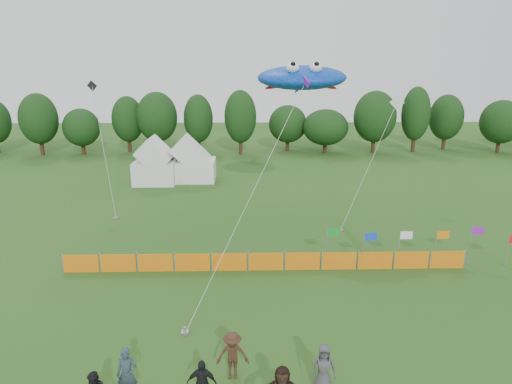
{
  "coord_description": "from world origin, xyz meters",
  "views": [
    {
      "loc": [
        -0.53,
        -14.13,
        10.65
      ],
      "look_at": [
        0.0,
        6.0,
        5.2
      ],
      "focal_mm": 32.0,
      "sensor_mm": 36.0,
      "label": 1
    }
  ],
  "objects_px": {
    "tent_right": "(191,163)",
    "spectator_a": "(127,374)",
    "barrier_fence": "(266,262)",
    "tent_left": "(156,164)",
    "spectator_c": "(233,355)",
    "spectator_d": "(202,384)",
    "stingray_kite": "(301,78)",
    "spectator_e": "(324,368)"
  },
  "relations": [
    {
      "from": "tent_right",
      "to": "spectator_a",
      "type": "relative_size",
      "value": 2.54
    },
    {
      "from": "tent_right",
      "to": "barrier_fence",
      "type": "relative_size",
      "value": 0.22
    },
    {
      "from": "tent_left",
      "to": "spectator_c",
      "type": "distance_m",
      "value": 30.23
    },
    {
      "from": "spectator_a",
      "to": "spectator_d",
      "type": "distance_m",
      "value": 2.52
    },
    {
      "from": "stingray_kite",
      "to": "spectator_c",
      "type": "bearing_deg",
      "value": -103.82
    },
    {
      "from": "tent_right",
      "to": "spectator_e",
      "type": "relative_size",
      "value": 2.74
    },
    {
      "from": "spectator_d",
      "to": "stingray_kite",
      "type": "bearing_deg",
      "value": 78.14
    },
    {
      "from": "tent_left",
      "to": "stingray_kite",
      "type": "height_order",
      "value": "stingray_kite"
    },
    {
      "from": "spectator_a",
      "to": "spectator_d",
      "type": "relative_size",
      "value": 1.11
    },
    {
      "from": "barrier_fence",
      "to": "spectator_e",
      "type": "distance_m",
      "value": 9.8
    },
    {
      "from": "spectator_d",
      "to": "spectator_e",
      "type": "bearing_deg",
      "value": 12.84
    },
    {
      "from": "tent_left",
      "to": "tent_right",
      "type": "distance_m",
      "value": 3.42
    },
    {
      "from": "barrier_fence",
      "to": "spectator_a",
      "type": "bearing_deg",
      "value": -116.95
    },
    {
      "from": "barrier_fence",
      "to": "spectator_e",
      "type": "height_order",
      "value": "spectator_e"
    },
    {
      "from": "tent_left",
      "to": "spectator_c",
      "type": "height_order",
      "value": "tent_left"
    },
    {
      "from": "tent_right",
      "to": "spectator_a",
      "type": "height_order",
      "value": "tent_right"
    },
    {
      "from": "tent_left",
      "to": "stingray_kite",
      "type": "relative_size",
      "value": 0.18
    },
    {
      "from": "stingray_kite",
      "to": "spectator_d",
      "type": "bearing_deg",
      "value": -105.55
    },
    {
      "from": "spectator_a",
      "to": "spectator_c",
      "type": "distance_m",
      "value": 3.59
    },
    {
      "from": "spectator_c",
      "to": "barrier_fence",
      "type": "bearing_deg",
      "value": 78.66
    },
    {
      "from": "tent_left",
      "to": "barrier_fence",
      "type": "bearing_deg",
      "value": -64.44
    },
    {
      "from": "tent_right",
      "to": "spectator_d",
      "type": "relative_size",
      "value": 2.83
    },
    {
      "from": "tent_left",
      "to": "stingray_kite",
      "type": "xyz_separation_m",
      "value": [
        12.41,
        -11.42,
        8.28
      ]
    },
    {
      "from": "spectator_a",
      "to": "tent_left",
      "type": "bearing_deg",
      "value": 98.61
    },
    {
      "from": "spectator_a",
      "to": "spectator_e",
      "type": "distance_m",
      "value": 6.55
    },
    {
      "from": "spectator_e",
      "to": "stingray_kite",
      "type": "height_order",
      "value": "stingray_kite"
    },
    {
      "from": "tent_left",
      "to": "barrier_fence",
      "type": "height_order",
      "value": "tent_left"
    },
    {
      "from": "spectator_c",
      "to": "stingray_kite",
      "type": "height_order",
      "value": "stingray_kite"
    },
    {
      "from": "spectator_c",
      "to": "stingray_kite",
      "type": "distance_m",
      "value": 20.41
    },
    {
      "from": "barrier_fence",
      "to": "spectator_a",
      "type": "height_order",
      "value": "spectator_a"
    },
    {
      "from": "tent_right",
      "to": "barrier_fence",
      "type": "distance_m",
      "value": 22.08
    },
    {
      "from": "tent_left",
      "to": "spectator_c",
      "type": "xyz_separation_m",
      "value": [
        8.05,
        -29.13,
        -0.89
      ]
    },
    {
      "from": "spectator_a",
      "to": "spectator_c",
      "type": "relative_size",
      "value": 1.05
    },
    {
      "from": "tent_left",
      "to": "spectator_a",
      "type": "xyz_separation_m",
      "value": [
        4.61,
        -30.12,
        -0.84
      ]
    },
    {
      "from": "barrier_fence",
      "to": "stingray_kite",
      "type": "distance_m",
      "value": 13.26
    },
    {
      "from": "spectator_e",
      "to": "barrier_fence",
      "type": "bearing_deg",
      "value": 103.05
    },
    {
      "from": "spectator_e",
      "to": "spectator_d",
      "type": "bearing_deg",
      "value": -166.61
    },
    {
      "from": "spectator_e",
      "to": "stingray_kite",
      "type": "distance_m",
      "value": 20.65
    },
    {
      "from": "barrier_fence",
      "to": "stingray_kite",
      "type": "relative_size",
      "value": 0.97
    },
    {
      "from": "barrier_fence",
      "to": "spectator_d",
      "type": "distance_m",
      "value": 10.65
    },
    {
      "from": "spectator_d",
      "to": "barrier_fence",
      "type": "bearing_deg",
      "value": 79.77
    },
    {
      "from": "spectator_a",
      "to": "spectator_c",
      "type": "xyz_separation_m",
      "value": [
        3.45,
        1.0,
        -0.04
      ]
    }
  ]
}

